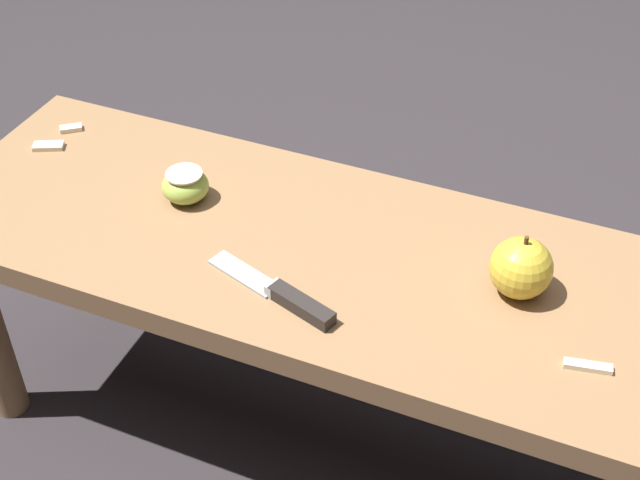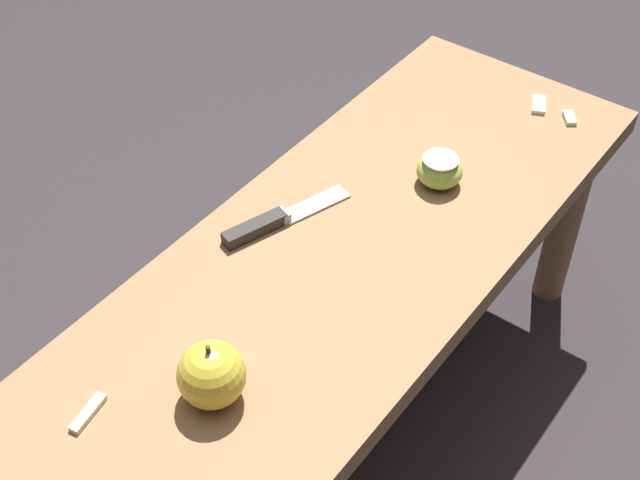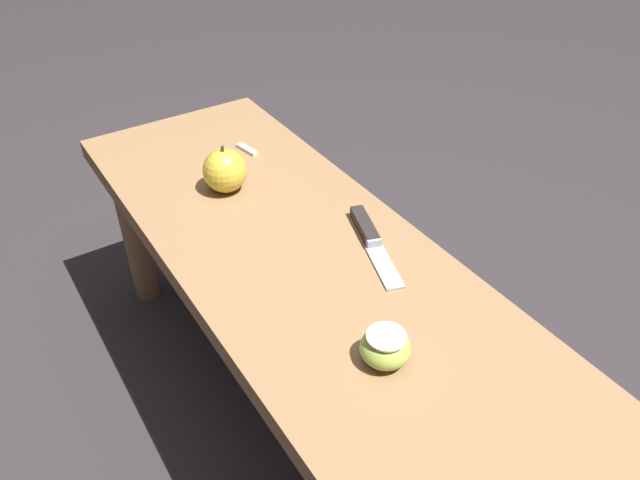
{
  "view_description": "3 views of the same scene",
  "coord_description": "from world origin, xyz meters",
  "px_view_note": "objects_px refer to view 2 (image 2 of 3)",
  "views": [
    {
      "loc": [
        0.36,
        -0.9,
        1.28
      ],
      "look_at": [
        -0.01,
        -0.02,
        0.48
      ],
      "focal_mm": 50.0,
      "sensor_mm": 36.0,
      "label": 1
    },
    {
      "loc": [
        0.72,
        0.53,
        1.36
      ],
      "look_at": [
        -0.01,
        -0.02,
        0.48
      ],
      "focal_mm": 50.0,
      "sensor_mm": 36.0,
      "label": 2
    },
    {
      "loc": [
        -0.7,
        0.43,
        1.11
      ],
      "look_at": [
        -0.01,
        -0.02,
        0.48
      ],
      "focal_mm": 35.0,
      "sensor_mm": 36.0,
      "label": 3
    }
  ],
  "objects_px": {
    "wooden_bench": "(328,298)",
    "apple_cut": "(440,170)",
    "knife": "(270,222)",
    "apple_whole": "(211,375)"
  },
  "relations": [
    {
      "from": "wooden_bench",
      "to": "apple_cut",
      "type": "height_order",
      "value": "apple_cut"
    },
    {
      "from": "wooden_bench",
      "to": "knife",
      "type": "height_order",
      "value": "knife"
    },
    {
      "from": "knife",
      "to": "apple_cut",
      "type": "xyz_separation_m",
      "value": [
        -0.24,
        0.15,
        0.02
      ]
    },
    {
      "from": "apple_whole",
      "to": "wooden_bench",
      "type": "bearing_deg",
      "value": -175.45
    },
    {
      "from": "wooden_bench",
      "to": "apple_cut",
      "type": "distance_m",
      "value": 0.27
    },
    {
      "from": "apple_whole",
      "to": "apple_cut",
      "type": "height_order",
      "value": "apple_whole"
    },
    {
      "from": "wooden_bench",
      "to": "knife",
      "type": "bearing_deg",
      "value": -97.13
    },
    {
      "from": "apple_cut",
      "to": "wooden_bench",
      "type": "bearing_deg",
      "value": -6.7
    },
    {
      "from": "knife",
      "to": "apple_whole",
      "type": "bearing_deg",
      "value": -135.4
    },
    {
      "from": "wooden_bench",
      "to": "apple_whole",
      "type": "distance_m",
      "value": 0.29
    }
  ]
}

